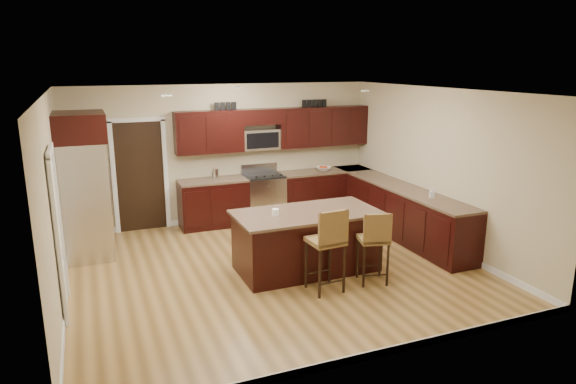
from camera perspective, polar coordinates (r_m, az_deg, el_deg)
name	(u,v)px	position (r m, az deg, el deg)	size (l,w,h in m)	color
floor	(274,268)	(8.04, -1.51, -8.47)	(6.00, 6.00, 0.00)	#9F773F
ceiling	(273,91)	(7.43, -1.65, 11.12)	(6.00, 6.00, 0.00)	silver
wall_back	(225,154)	(10.20, -6.96, 4.23)	(6.00, 6.00, 0.00)	#C2B38C
wall_left	(54,204)	(7.19, -24.61, -1.20)	(5.50, 5.50, 0.00)	#C2B38C
wall_right	(439,169)	(9.08, 16.48, 2.52)	(5.50, 5.50, 0.00)	#C2B38C
base_cabinets	(341,204)	(9.88, 5.91, -1.35)	(4.02, 3.96, 0.92)	black
upper_cabinets	(278,127)	(10.28, -1.14, 7.18)	(4.00, 0.33, 0.80)	black
range	(264,197)	(10.30, -2.73, -0.58)	(0.76, 0.64, 1.11)	silver
microwave	(260,139)	(10.21, -3.09, 5.87)	(0.76, 0.31, 0.40)	silver
doorway	(140,177)	(9.96, -16.09, 1.66)	(0.85, 0.03, 2.06)	black
pantry_door	(57,235)	(6.99, -24.25, -4.40)	(0.03, 0.80, 2.04)	white
letter_decor	(271,105)	(10.19, -1.92, 9.68)	(2.20, 0.03, 0.15)	black
island	(306,243)	(7.86, 2.05, -5.66)	(2.18, 1.15, 0.92)	black
stool_mid	(328,241)	(7.01, 4.48, -5.44)	(0.48, 0.48, 1.20)	olive
stool_right	(375,239)	(7.38, 9.60, -5.21)	(0.49, 0.49, 1.08)	olive
refrigerator	(85,185)	(8.83, -21.66, 0.77)	(0.79, 1.01, 2.35)	silver
floor_mat	(285,227)	(9.96, -0.29, -3.87)	(0.88, 0.59, 0.01)	brown
fruit_bowl	(323,168)	(10.68, 3.94, 2.62)	(0.32, 0.32, 0.08)	silver
soap_bottle	(432,193)	(8.80, 15.72, -0.11)	(0.08, 0.08, 0.17)	#B2B2B2
canister_tall	(215,174)	(9.90, -8.08, 1.98)	(0.12, 0.12, 0.21)	silver
canister_short	(215,176)	(9.91, -8.16, 1.81)	(0.11, 0.11, 0.15)	silver
island_jar	(275,212)	(7.51, -1.40, -2.27)	(0.10, 0.10, 0.10)	white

